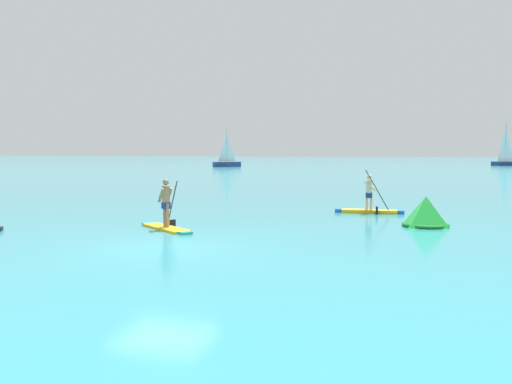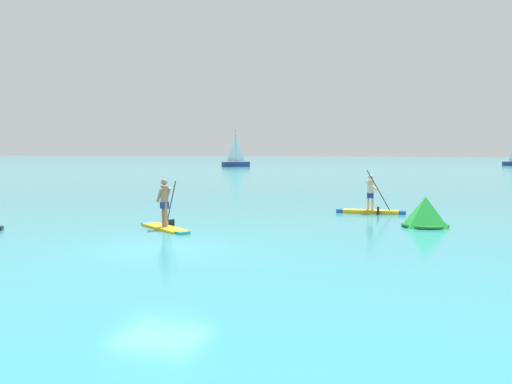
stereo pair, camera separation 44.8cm
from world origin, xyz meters
name	(u,v)px [view 1 (the left image)]	position (x,y,z in m)	size (l,w,h in m)	color
ground	(165,248)	(0.00, 0.00, 0.00)	(440.00, 440.00, 0.00)	teal
paddleboarder_mid_center	(166,217)	(-1.57, 3.34, 0.41)	(2.64, 2.21, 1.74)	yellow
paddleboarder_far_right	(370,205)	(4.42, 10.32, 0.33)	(2.86, 0.81, 1.82)	yellow
race_marker_buoy	(426,213)	(6.70, 6.62, 0.46)	(1.86, 1.86, 1.05)	green
sailboat_left_horizon	(227,162)	(-24.44, 72.49, 0.82)	(4.10, 3.85, 6.07)	navy
sailboat_right_horizon	(505,159)	(19.08, 92.36, 1.10)	(4.46, 2.97, 7.42)	navy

